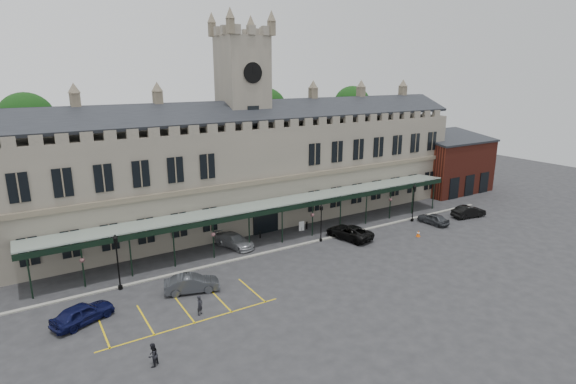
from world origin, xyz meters
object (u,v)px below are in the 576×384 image
lamp_post_mid (321,220)px  person_a (200,305)px  lamp_post_left (117,257)px  car_taxi (234,240)px  lamp_post_right (414,199)px  station_building (245,171)px  car_right_b (469,212)px  car_van (349,232)px  car_left_b (192,284)px  clock_tower (243,116)px  traffic_cone (418,234)px  person_b (153,355)px  sign_board (302,226)px  car_right_a (433,219)px  car_left_a (83,313)px

lamp_post_mid → person_a: lamp_post_mid is taller
lamp_post_left → car_taxi: (12.50, 3.69, -2.26)m
lamp_post_left → lamp_post_mid: size_ratio=1.19×
lamp_post_right → station_building: bearing=147.9°
lamp_post_right → lamp_post_mid: bearing=178.2°
car_taxi → car_right_b: car_right_b is taller
lamp_post_right → car_van: lamp_post_right is taller
car_left_b → car_taxi: bearing=-28.8°
car_van → car_right_b: size_ratio=1.21×
car_left_b → car_van: 19.63m
station_building → clock_tower: bearing=90.0°
car_taxi → clock_tower: bearing=37.5°
lamp_post_mid → lamp_post_right: lamp_post_right is taller
traffic_cone → person_b: person_b is taller
person_b → sign_board: bearing=177.9°
clock_tower → person_b: (-18.01, -22.85, -12.32)m
traffic_cone → car_right_b: (10.92, 1.59, 0.41)m
station_building → clock_tower: clock_tower is taller
traffic_cone → car_van: car_van is taller
sign_board → traffic_cone: bearing=-30.4°
car_van → traffic_cone: bearing=139.1°
person_b → car_taxi: bearing=-168.1°
car_left_b → person_b: person_b is taller
lamp_post_left → traffic_cone: bearing=-8.1°
car_left_b → car_right_a: (31.42, 1.36, -0.08)m
station_building → traffic_cone: size_ratio=85.13×
clock_tower → lamp_post_left: clock_tower is taller
lamp_post_mid → car_left_a: 25.25m
lamp_post_mid → lamp_post_right: 13.80m
lamp_post_left → lamp_post_mid: 21.33m
traffic_cone → lamp_post_right: bearing=50.1°
car_right_a → person_b: bearing=11.1°
lamp_post_mid → car_right_a: lamp_post_mid is taller
sign_board → car_van: size_ratio=0.21×
person_a → person_b: (-4.81, -4.39, 0.01)m
lamp_post_mid → car_van: (3.17, -1.00, -1.75)m
car_left_a → car_van: 28.19m
lamp_post_mid → sign_board: lamp_post_mid is taller
car_left_b → sign_board: bearing=-48.1°
car_left_a → car_taxi: bearing=-86.7°
lamp_post_right → car_van: 10.83m
clock_tower → car_left_a: (-21.00, -14.98, -12.34)m
car_left_a → person_a: (7.80, -3.49, 0.01)m
station_building → car_right_a: (19.00, -13.12, -5.79)m
car_right_a → lamp_post_mid: bearing=-12.9°
car_left_a → car_taxi: (16.00, 7.79, -0.06)m
sign_board → car_right_a: (15.10, -6.46, 0.12)m
car_left_b → car_right_a: size_ratio=1.15×
sign_board → person_a: size_ratio=0.73×
lamp_post_left → station_building: bearing=31.6°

